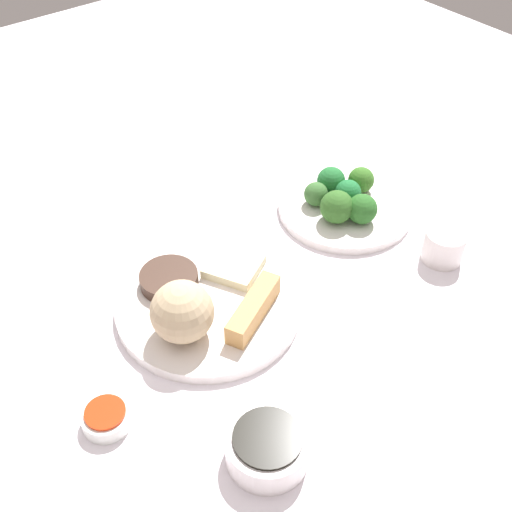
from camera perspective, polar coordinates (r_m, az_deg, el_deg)
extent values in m
cube|color=white|center=(0.90, -3.93, -5.38)|extent=(2.20, 2.20, 0.02)
cylinder|color=white|center=(0.90, -4.07, -4.28)|extent=(0.26, 0.26, 0.02)
sphere|color=tan|center=(0.82, -6.63, -4.99)|extent=(0.08, 0.08, 0.08)
cube|color=tan|center=(0.85, -0.23, -4.74)|extent=(0.12, 0.08, 0.03)
cube|color=beige|center=(0.92, -2.00, -0.93)|extent=(0.10, 0.10, 0.01)
cylinder|color=#3F2A20|center=(0.91, -7.78, -2.06)|extent=(0.08, 0.08, 0.02)
cylinder|color=white|center=(1.06, 7.95, 4.34)|extent=(0.22, 0.22, 0.01)
sphere|color=#206F35|center=(1.05, 8.22, 5.63)|extent=(0.04, 0.04, 0.04)
sphere|color=#326425|center=(1.01, 7.24, 4.37)|extent=(0.05, 0.05, 0.05)
sphere|color=#356B22|center=(1.08, 9.37, 6.73)|extent=(0.04, 0.04, 0.04)
sphere|color=#216A2F|center=(1.07, 6.73, 6.70)|extent=(0.05, 0.05, 0.05)
sphere|color=#296324|center=(1.01, 9.42, 4.19)|extent=(0.05, 0.05, 0.05)
sphere|color=#396831|center=(1.04, 5.38, 5.54)|extent=(0.04, 0.04, 0.04)
cylinder|color=white|center=(0.75, 1.02, -16.77)|extent=(0.10, 0.10, 0.04)
cylinder|color=black|center=(0.73, 1.04, -15.92)|extent=(0.08, 0.08, 0.00)
cylinder|color=white|center=(0.80, -13.21, -13.93)|extent=(0.06, 0.06, 0.02)
cylinder|color=red|center=(0.79, -13.35, -13.45)|extent=(0.05, 0.05, 0.00)
cylinder|color=white|center=(0.99, 16.44, 0.89)|extent=(0.06, 0.06, 0.05)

